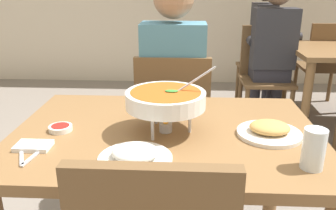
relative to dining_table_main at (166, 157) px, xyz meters
The scene contains 16 objects.
dining_table_main is the anchor object (origin of this frame).
chair_diner_main 0.71m from the dining_table_main, 90.00° to the left, with size 0.44×0.44×0.90m.
diner_main 0.74m from the dining_table_main, 90.00° to the left, with size 0.40×0.45×1.31m.
curry_bowl 0.25m from the dining_table_main, 81.05° to the right, with size 0.33×0.30×0.26m.
rice_plate 0.30m from the dining_table_main, 108.12° to the right, with size 0.24×0.24×0.06m.
appetizer_plate 0.41m from the dining_table_main, ahead, with size 0.24×0.24×0.06m.
sauce_dish 0.43m from the dining_table_main, behind, with size 0.09×0.09×0.02m.
napkin_folded 0.50m from the dining_table_main, 158.17° to the right, with size 0.12×0.08×0.02m, color white.
fork_utensil 0.54m from the dining_table_main, 153.90° to the right, with size 0.01×0.17×0.01m, color silver.
spoon_utensil 0.49m from the dining_table_main, 151.26° to the right, with size 0.01×0.17×0.01m, color silver.
drink_glass 0.57m from the dining_table_main, 29.73° to the right, with size 0.07×0.07×0.13m.
chair_bg_left 2.08m from the dining_table_main, 67.79° to the left, with size 0.44×0.44×0.90m.
chair_bg_right 2.55m from the dining_table_main, 68.22° to the left, with size 0.49×0.49×0.90m.
chair_bg_corner 2.74m from the dining_table_main, 57.61° to the left, with size 0.45×0.45×0.90m.
patron_bg_left 2.01m from the dining_table_main, 66.11° to the left, with size 0.40×0.45×1.31m.
patron_bg_right 2.55m from the dining_table_main, 69.93° to the left, with size 0.45×0.40×1.31m.
Camera 1 is at (0.08, -1.26, 1.29)m, focal length 37.80 mm.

